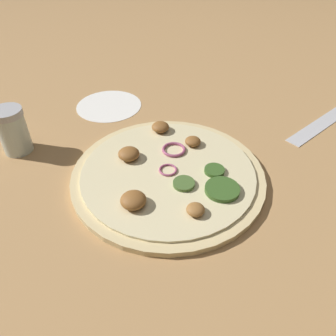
# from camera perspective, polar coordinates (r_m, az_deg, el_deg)

# --- Properties ---
(ground_plane) EXTENTS (3.00, 3.00, 0.00)m
(ground_plane) POSITION_cam_1_polar(r_m,az_deg,el_deg) (0.57, -0.00, -1.61)
(ground_plane) COLOR tan
(pizza) EXTENTS (0.33, 0.33, 0.03)m
(pizza) POSITION_cam_1_polar(r_m,az_deg,el_deg) (0.56, 0.00, -0.96)
(pizza) COLOR beige
(pizza) RESTS_ON ground_plane
(spice_jar) EXTENTS (0.06, 0.06, 0.09)m
(spice_jar) POSITION_cam_1_polar(r_m,az_deg,el_deg) (0.67, -25.42, 5.92)
(spice_jar) COLOR silver
(spice_jar) RESTS_ON ground_plane
(flour_patch) EXTENTS (0.15, 0.15, 0.00)m
(flour_patch) POSITION_cam_1_polar(r_m,az_deg,el_deg) (0.79, -10.24, 10.67)
(flour_patch) COLOR white
(flour_patch) RESTS_ON ground_plane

